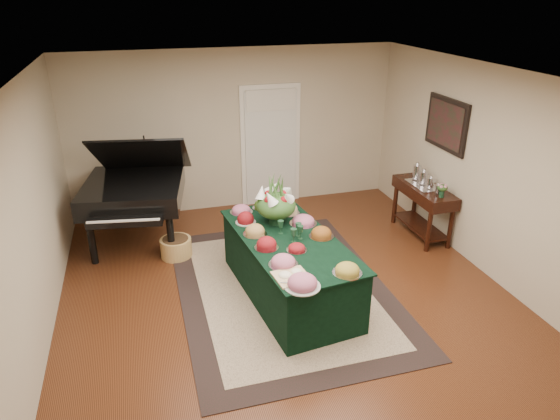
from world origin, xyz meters
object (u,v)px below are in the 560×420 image
object	(u,v)px
buffet_table	(289,267)
grand_piano	(134,190)
floral_centerpiece	(276,201)
mahogany_sideboard	(424,198)

from	to	relation	value
buffet_table	grand_piano	bearing A→B (deg)	131.43
floral_centerpiece	mahogany_sideboard	bearing A→B (deg)	12.99
buffet_table	grand_piano	xyz separation A→B (m)	(-1.75, 1.99, 0.45)
mahogany_sideboard	floral_centerpiece	bearing A→B (deg)	-167.01
buffet_table	floral_centerpiece	world-z (taller)	floral_centerpiece
mahogany_sideboard	grand_piano	bearing A→B (deg)	167.41
grand_piano	buffet_table	bearing A→B (deg)	-48.57
buffet_table	grand_piano	world-z (taller)	grand_piano
floral_centerpiece	grand_piano	size ratio (longest dim) A/B	0.28
buffet_table	floral_centerpiece	distance (m)	0.84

